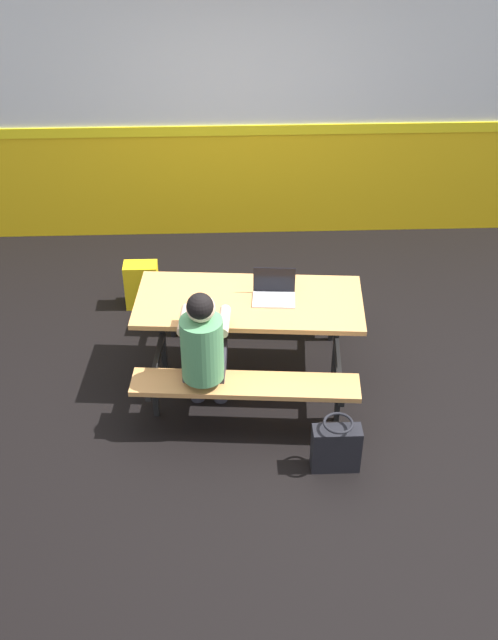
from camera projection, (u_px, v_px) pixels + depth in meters
ground_plane at (252, 375)px, 6.23m from camera, size 10.00×10.00×0.02m
accent_backdrop at (242, 118)px, 7.49m from camera, size 8.00×0.14×2.60m
picnic_table_main at (249, 318)px, 5.89m from camera, size 1.79×1.68×0.74m
student_nearer at (203, 347)px, 5.37m from camera, size 0.38×0.53×1.21m
laptop_silver at (274, 293)px, 5.79m from camera, size 0.34×0.25×0.22m
backpack_dark at (142, 285)px, 6.92m from camera, size 0.30×0.22×0.44m
tote_bag_bright at (336, 447)px, 5.28m from camera, size 0.34×0.21×0.43m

